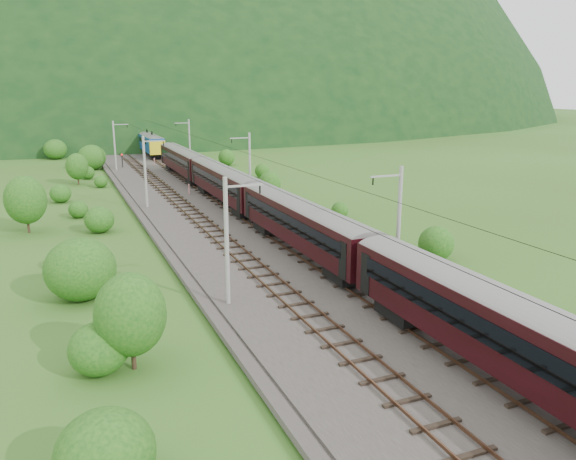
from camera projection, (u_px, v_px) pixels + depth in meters
name	position (u px, v px, depth m)	size (l,w,h in m)	color
ground	(317.00, 294.00, 37.65)	(600.00, 600.00, 0.00)	#34561A
railbed	(265.00, 253.00, 46.56)	(14.00, 220.00, 0.30)	#38332D
track_left	(238.00, 253.00, 45.62)	(2.40, 220.00, 0.27)	brown
track_right	(292.00, 247.00, 47.40)	(2.40, 220.00, 0.27)	brown
catenary_left	(146.00, 170.00, 62.91)	(2.54, 192.28, 8.00)	gray
catenary_right	(249.00, 165.00, 67.47)	(2.54, 192.28, 8.00)	gray
overhead_wires	(265.00, 170.00, 44.86)	(4.83, 198.00, 0.03)	black
mountain_main	(85.00, 117.00, 270.35)	(504.00, 360.00, 244.00)	black
train	(257.00, 194.00, 54.49)	(2.89, 137.94, 5.02)	black
hazard_post_near	(189.00, 189.00, 71.44)	(0.14, 0.14, 1.31)	red
hazard_post_far	(154.00, 162.00, 97.97)	(0.14, 0.14, 1.32)	red
signal	(122.00, 159.00, 95.46)	(0.25, 0.25, 2.30)	black
vegetation_left	(92.00, 233.00, 45.57)	(12.97, 144.64, 5.48)	#154913
vegetation_right	(354.00, 212.00, 56.84)	(6.55, 106.65, 2.72)	#154913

